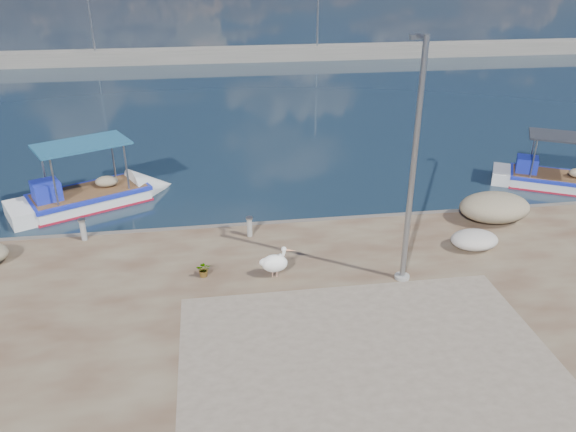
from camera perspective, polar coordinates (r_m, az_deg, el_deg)
The scene contains 12 objects.
ground at distance 16.20m, azimuth 1.96°, elevation -9.93°, with size 1400.00×1400.00×0.00m, color #162635.
quay_patch at distance 13.80m, azimuth 8.48°, elevation -14.95°, with size 9.00×7.00×0.01m, color gray.
breakwater at distance 53.75m, azimuth -5.78°, elevation 16.02°, with size 120.00×2.20×7.50m.
boat_left at distance 24.04m, azimuth -19.59°, elevation 1.59°, with size 6.55×4.66×3.03m.
boat_right at distance 27.08m, azimuth 25.66°, elevation 3.11°, with size 5.79×4.26×2.69m.
pelican at distance 16.69m, azimuth -1.31°, elevation -4.77°, with size 1.06×0.59×1.02m.
lamp_post at distance 15.77m, azimuth 12.50°, elevation 4.11°, with size 0.44×0.96×7.00m.
bollard_near at distance 19.09m, azimuth -3.93°, elevation -1.00°, with size 0.23×0.23×0.71m.
bollard_far at distance 20.00m, azimuth -20.11°, elevation -1.21°, with size 0.26×0.26×0.78m.
potted_plant at distance 17.01m, azimuth -8.54°, elevation -5.37°, with size 0.44×0.38×0.48m, color #33722D.
net_pile_c at distance 21.46m, azimuth 20.24°, elevation 0.84°, with size 2.56×1.83×1.01m, color tan.
net_pile_d at distance 19.34m, azimuth 18.40°, elevation -2.30°, with size 1.57×1.17×0.59m, color beige.
Camera 1 is at (-2.44, -12.97, 9.41)m, focal length 35.00 mm.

